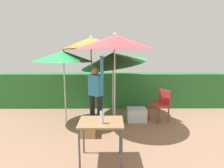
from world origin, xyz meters
The scene contains 12 objects.
ground_plane centered at (0.00, 0.00, 0.00)m, with size 24.00×24.00×0.00m, color #937056.
hedge_row centered at (0.00, 1.92, 0.60)m, with size 8.00×0.70×1.20m, color #2D7033.
umbrella_rainbow centered at (-1.30, 0.26, 1.86)m, with size 1.59×1.59×2.05m.
umbrella_orange centered at (-0.59, 0.59, 2.22)m, with size 1.65×1.64×2.42m.
umbrella_yellow centered at (0.07, -0.06, 2.21)m, with size 1.98×1.98×2.43m.
umbrella_navy centered at (0.04, 0.94, 1.77)m, with size 2.05×2.02×2.16m.
person_vendor centered at (-0.44, 0.13, 0.93)m, with size 0.48×0.42×1.88m.
chair_plastic centered at (1.42, 0.43, 0.51)m, with size 0.60×0.60×0.89m.
cooler_box centered at (0.71, 0.39, 0.18)m, with size 0.54×0.43×0.37m, color silver.
crate_cardboard centered at (-0.59, -0.60, 0.16)m, with size 0.38×0.32×0.32m, color #9E7A4C.
folding_table centered at (-0.21, -1.62, 0.67)m, with size 0.80×0.60×0.76m.
bottle_water centered at (-0.19, -1.72, 0.88)m, with size 0.07×0.07×0.24m.
Camera 1 is at (-0.04, -4.91, 2.03)m, focal length 30.87 mm.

